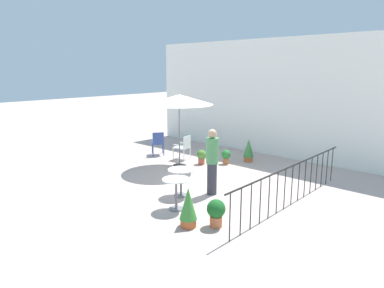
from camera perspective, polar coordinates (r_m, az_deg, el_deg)
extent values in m
plane|color=#BBA39A|center=(10.73, -0.24, -5.42)|extent=(60.00, 60.00, 0.00)
cube|color=white|center=(13.72, 12.06, 7.49)|extent=(10.75, 0.30, 4.37)
cube|color=black|center=(8.63, 16.27, -3.41)|extent=(0.03, 5.38, 0.03)
cylinder|color=black|center=(6.75, 6.24, -11.91)|extent=(0.02, 0.02, 1.00)
cylinder|color=black|center=(7.02, 8.01, -10.98)|extent=(0.02, 0.02, 1.00)
cylinder|color=black|center=(7.30, 9.63, -10.11)|extent=(0.02, 0.02, 1.00)
cylinder|color=black|center=(7.58, 11.13, -9.30)|extent=(0.02, 0.02, 1.00)
cylinder|color=black|center=(7.87, 12.51, -8.54)|extent=(0.02, 0.02, 1.00)
cylinder|color=black|center=(8.17, 13.79, -7.83)|extent=(0.02, 0.02, 1.00)
cylinder|color=black|center=(8.47, 14.98, -7.17)|extent=(0.02, 0.02, 1.00)
cylinder|color=black|center=(8.77, 16.08, -6.55)|extent=(0.02, 0.02, 1.00)
cylinder|color=black|center=(9.08, 17.10, -5.97)|extent=(0.02, 0.02, 1.00)
cylinder|color=black|center=(9.40, 18.05, -5.43)|extent=(0.02, 0.02, 1.00)
cylinder|color=black|center=(9.71, 18.94, -4.92)|extent=(0.02, 0.02, 1.00)
cylinder|color=black|center=(10.03, 19.78, -4.45)|extent=(0.02, 0.02, 1.00)
cylinder|color=black|center=(10.35, 20.56, -4.00)|extent=(0.02, 0.02, 1.00)
cylinder|color=black|center=(10.67, 21.29, -3.57)|extent=(0.02, 0.02, 1.00)
cylinder|color=black|center=(11.00, 21.98, -3.18)|extent=(0.02, 0.02, 1.00)
cylinder|color=#2D2D2D|center=(11.75, -2.04, -3.65)|extent=(0.44, 0.44, 0.08)
cylinder|color=slate|center=(11.48, -2.09, 2.04)|extent=(0.04, 0.04, 2.44)
cone|color=beige|center=(11.35, -2.13, 7.32)|extent=(2.22, 2.22, 0.32)
sphere|color=slate|center=(11.33, -2.14, 8.28)|extent=(0.06, 0.06, 0.06)
cylinder|color=white|center=(8.98, -1.84, -4.23)|extent=(0.67, 0.67, 0.02)
cylinder|color=slate|center=(9.09, -1.83, -6.42)|extent=(0.06, 0.06, 0.70)
cylinder|color=slate|center=(9.20, -1.81, -8.38)|extent=(0.37, 0.37, 0.03)
cylinder|color=white|center=(8.11, -2.64, -5.82)|extent=(0.65, 0.65, 0.02)
cylinder|color=slate|center=(8.23, -2.62, -8.32)|extent=(0.06, 0.06, 0.73)
cylinder|color=slate|center=(8.36, -2.59, -10.56)|extent=(0.36, 0.36, 0.03)
cube|color=#344A90|center=(13.42, -5.63, 0.16)|extent=(0.63, 0.63, 0.04)
cube|color=#344A90|center=(13.17, -5.57, 0.97)|extent=(0.29, 0.36, 0.43)
cube|color=#344A90|center=(13.41, -4.78, 0.69)|extent=(0.36, 0.28, 0.03)
cube|color=#344A90|center=(13.38, -6.51, 0.63)|extent=(0.36, 0.28, 0.03)
cylinder|color=#344A90|center=(13.70, -4.83, -0.61)|extent=(0.04, 0.04, 0.44)
cylinder|color=#344A90|center=(13.66, -6.55, -0.68)|extent=(0.04, 0.04, 0.44)
cylinder|color=#344A90|center=(13.29, -4.64, -1.01)|extent=(0.04, 0.04, 0.44)
cylinder|color=#344A90|center=(13.25, -6.41, -1.08)|extent=(0.04, 0.04, 0.44)
cube|color=white|center=(12.65, -1.70, -0.57)|extent=(0.58, 0.55, 0.04)
cube|color=white|center=(12.48, -0.83, 0.35)|extent=(0.12, 0.44, 0.42)
cube|color=white|center=(12.80, -1.19, 0.13)|extent=(0.45, 0.13, 0.03)
cube|color=white|center=(12.45, -2.24, -0.22)|extent=(0.45, 0.13, 0.03)
cylinder|color=white|center=(13.01, -2.03, -1.29)|extent=(0.04, 0.04, 0.43)
cylinder|color=white|center=(12.66, -3.10, -1.67)|extent=(0.04, 0.04, 0.43)
cylinder|color=white|center=(12.76, -0.30, -1.54)|extent=(0.04, 0.04, 0.43)
cylinder|color=white|center=(12.41, -1.34, -1.94)|extent=(0.04, 0.04, 0.43)
cylinder|color=#B0513F|center=(12.11, 1.57, -2.87)|extent=(0.23, 0.23, 0.20)
cylinder|color=#382819|center=(12.08, 1.57, -2.45)|extent=(0.20, 0.20, 0.02)
sphere|color=#45792F|center=(12.05, 1.57, -1.75)|extent=(0.33, 0.33, 0.33)
sphere|color=#D5356C|center=(12.17, 1.34, -1.72)|extent=(0.10, 0.10, 0.10)
sphere|color=#D5356C|center=(11.94, 1.57, -1.63)|extent=(0.08, 0.08, 0.08)
sphere|color=#D5356C|center=(12.01, 1.03, -1.96)|extent=(0.09, 0.09, 0.09)
sphere|color=#D5356C|center=(12.17, 1.84, -1.77)|extent=(0.07, 0.07, 0.07)
cylinder|color=#C56841|center=(7.49, 3.95, -12.56)|extent=(0.26, 0.26, 0.23)
cylinder|color=#382819|center=(7.45, 3.96, -11.81)|extent=(0.23, 0.23, 0.02)
sphere|color=#195D22|center=(7.38, 3.98, -10.55)|extent=(0.40, 0.40, 0.40)
sphere|color=gold|center=(7.24, 4.25, -10.49)|extent=(0.10, 0.10, 0.10)
sphere|color=gold|center=(7.33, 3.09, -10.24)|extent=(0.11, 0.11, 0.11)
sphere|color=gold|center=(7.22, 4.01, -10.68)|extent=(0.07, 0.07, 0.07)
sphere|color=gold|center=(7.36, 5.23, -10.60)|extent=(0.09, 0.09, 0.09)
cylinder|color=#B16333|center=(12.61, 9.22, -2.45)|extent=(0.32, 0.32, 0.18)
cylinder|color=#382819|center=(12.59, 9.23, -2.09)|extent=(0.28, 0.28, 0.02)
cone|color=#387C3D|center=(12.51, 9.28, -0.61)|extent=(0.37, 0.37, 0.64)
cylinder|color=#AF6337|center=(12.19, 5.57, -2.81)|extent=(0.20, 0.20, 0.21)
cylinder|color=#382819|center=(12.16, 5.58, -2.39)|extent=(0.18, 0.18, 0.02)
sphere|color=#256E2F|center=(12.13, 5.60, -1.70)|extent=(0.33, 0.33, 0.33)
sphere|color=#AE48AC|center=(12.12, 5.02, -1.88)|extent=(0.07, 0.07, 0.07)
sphere|color=#AE48AC|center=(12.16, 5.21, -1.60)|extent=(0.06, 0.06, 0.06)
sphere|color=#AE48AC|center=(12.06, 6.05, -1.80)|extent=(0.09, 0.09, 0.09)
sphere|color=#AE48AC|center=(12.04, 5.79, -1.74)|extent=(0.09, 0.09, 0.09)
cylinder|color=#BB592E|center=(7.49, -0.62, -12.79)|extent=(0.34, 0.34, 0.17)
cylinder|color=#382819|center=(7.45, -0.62, -12.26)|extent=(0.30, 0.30, 0.02)
cone|color=#3D8B37|center=(7.31, -0.62, -9.73)|extent=(0.37, 0.37, 0.69)
cylinder|color=#33333D|center=(9.20, 3.29, -5.70)|extent=(0.26, 0.26, 0.85)
cylinder|color=#4D9355|center=(9.00, 3.35, -1.10)|extent=(0.40, 0.40, 0.67)
sphere|color=tan|center=(8.90, 3.38, 1.71)|extent=(0.23, 0.23, 0.23)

